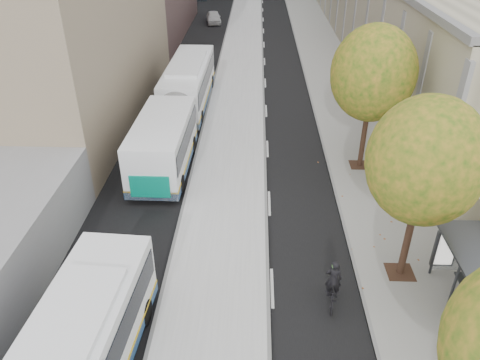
{
  "coord_description": "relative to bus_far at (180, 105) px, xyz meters",
  "views": [
    {
      "loc": [
        -2.44,
        -1.66,
        13.18
      ],
      "look_at": [
        -3.06,
        16.07,
        2.5
      ],
      "focal_mm": 35.0,
      "sensor_mm": 36.0,
      "label": 1
    }
  ],
  "objects": [
    {
      "name": "bus_far",
      "position": [
        0.0,
        0.0,
        0.0
      ],
      "size": [
        2.98,
        18.65,
        3.1
      ],
      "rotation": [
        0.0,
        0.0,
        -0.01
      ],
      "color": "white",
      "rests_on": "ground"
    },
    {
      "name": "sidewalk",
      "position": [
        11.5,
        8.22,
        -1.66
      ],
      "size": [
        4.75,
        150.0,
        0.08
      ],
      "primitive_type": "cube",
      "color": "gray",
      "rests_on": "ground"
    },
    {
      "name": "distant_car",
      "position": [
        -0.37,
        30.97,
        -0.99
      ],
      "size": [
        2.23,
        4.31,
        1.4
      ],
      "primitive_type": "imported",
      "rotation": [
        0.0,
        0.0,
        0.14
      ],
      "color": "silver",
      "rests_on": "ground"
    },
    {
      "name": "cyclist",
      "position": [
        7.91,
        -15.55,
        -0.92
      ],
      "size": [
        0.64,
        1.68,
        2.09
      ],
      "rotation": [
        0.0,
        0.0,
        -0.11
      ],
      "color": "black",
      "rests_on": "ground"
    },
    {
      "name": "tree_c",
      "position": [
        10.98,
        -13.78,
        3.56
      ],
      "size": [
        4.2,
        4.2,
        7.28
      ],
      "color": "black",
      "rests_on": "sidewalk"
    },
    {
      "name": "bus_platform",
      "position": [
        3.5,
        8.22,
        -1.62
      ],
      "size": [
        4.25,
        150.0,
        0.15
      ],
      "primitive_type": "cube",
      "color": "#B5B5B5",
      "rests_on": "ground"
    },
    {
      "name": "tree_d",
      "position": [
        10.98,
        -4.78,
        3.77
      ],
      "size": [
        4.4,
        4.4,
        7.6
      ],
      "color": "black",
      "rests_on": "sidewalk"
    }
  ]
}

